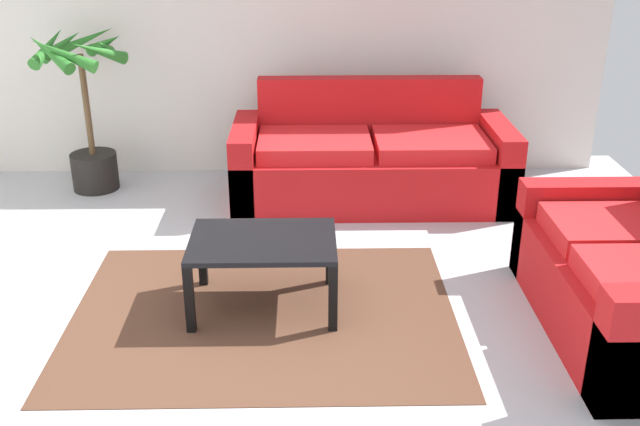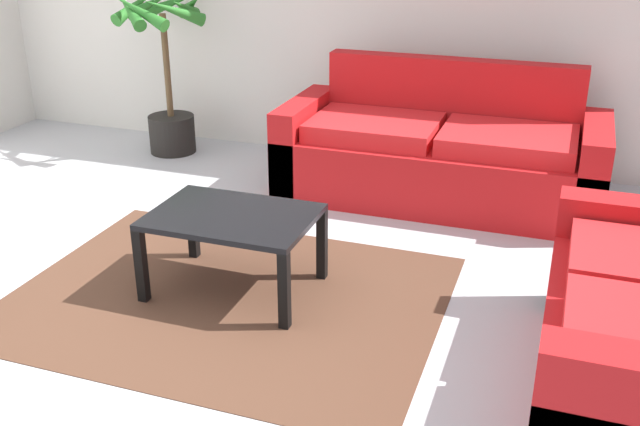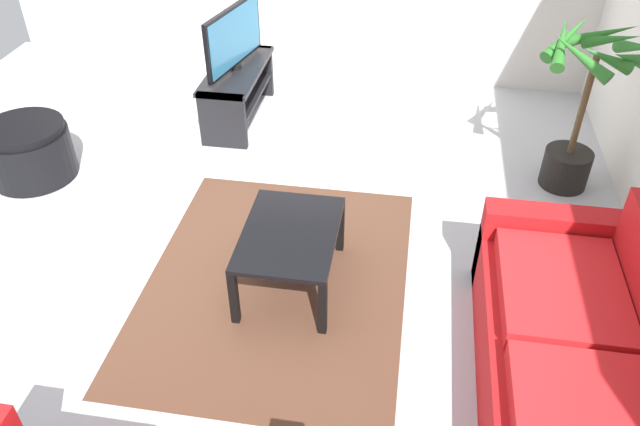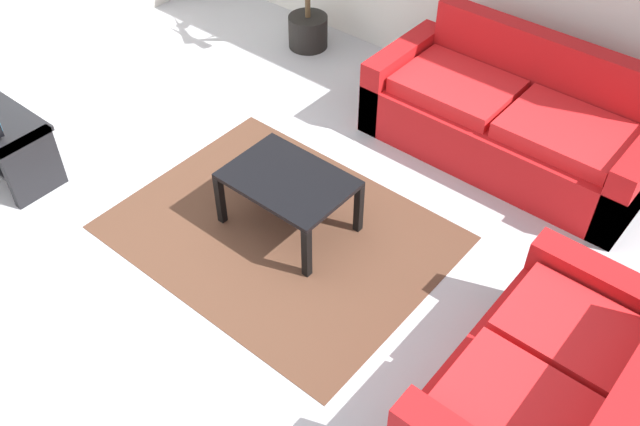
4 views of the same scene
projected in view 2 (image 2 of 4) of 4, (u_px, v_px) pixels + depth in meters
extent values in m
plane|color=#B2B2B7|center=(135.00, 341.00, 3.47)|extent=(6.60, 6.60, 0.00)
cube|color=red|center=(439.00, 170.00, 5.03)|extent=(2.14, 0.90, 0.42)
cube|color=red|center=(453.00, 93.00, 5.18)|extent=(1.78, 0.16, 0.48)
cube|color=red|center=(304.00, 141.00, 5.29)|extent=(0.18, 0.90, 0.62)
cube|color=red|center=(592.00, 172.00, 4.69)|extent=(0.18, 0.90, 0.62)
cube|color=red|center=(375.00, 127.00, 5.02)|extent=(0.85, 0.66, 0.12)
cube|color=red|center=(508.00, 141.00, 4.75)|extent=(0.85, 0.66, 0.12)
cube|color=black|center=(232.00, 217.00, 3.77)|extent=(0.83, 0.59, 0.03)
cube|color=black|center=(141.00, 266.00, 3.74)|extent=(0.05, 0.05, 0.40)
cube|color=black|center=(284.00, 291.00, 3.50)|extent=(0.05, 0.05, 0.40)
cube|color=black|center=(193.00, 225.00, 4.21)|extent=(0.05, 0.05, 0.40)
cube|color=black|center=(322.00, 244.00, 3.97)|extent=(0.05, 0.05, 0.40)
cube|color=#513323|center=(228.00, 297.00, 3.84)|extent=(2.20, 1.70, 0.01)
cylinder|color=black|center=(172.00, 134.00, 6.00)|extent=(0.37, 0.37, 0.30)
cylinder|color=brown|center=(167.00, 66.00, 5.78)|extent=(0.05, 0.05, 0.81)
cone|color=#297126|center=(184.00, 8.00, 5.56)|extent=(0.12, 0.39, 0.23)
cone|color=#297126|center=(191.00, 5.00, 5.70)|extent=(0.41, 0.39, 0.26)
cone|color=#297126|center=(173.00, 2.00, 5.85)|extent=(0.55, 0.20, 0.29)
cone|color=#297126|center=(150.00, 4.00, 5.75)|extent=(0.31, 0.40, 0.24)
cone|color=#297126|center=(137.00, 4.00, 5.72)|extent=(0.19, 0.52, 0.28)
cone|color=#297126|center=(129.00, 9.00, 5.49)|extent=(0.46, 0.40, 0.28)
cone|color=#297126|center=(139.00, 11.00, 5.40)|extent=(0.52, 0.19, 0.28)
cone|color=#297126|center=(174.00, 10.00, 5.42)|extent=(0.38, 0.44, 0.27)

